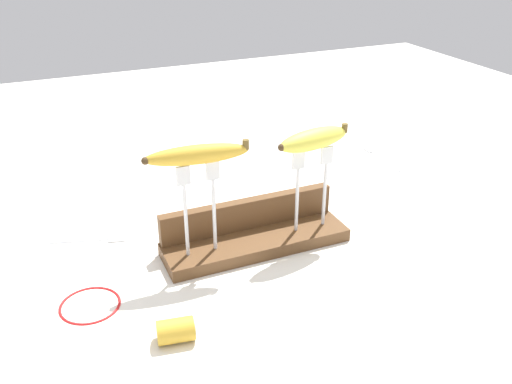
{
  "coord_description": "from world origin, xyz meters",
  "views": [
    {
      "loc": [
        -0.38,
        -0.88,
        0.61
      ],
      "look_at": [
        0.0,
        0.0,
        0.13
      ],
      "focal_mm": 39.2,
      "sensor_mm": 36.0,
      "label": 1
    }
  ],
  "objects": [
    {
      "name": "fork_stand_left",
      "position": [
        -0.12,
        -0.01,
        0.14
      ],
      "size": [
        0.08,
        0.01,
        0.18
      ],
      "color": "silver",
      "rests_on": "wooden_board"
    },
    {
      "name": "banana_chunk_near",
      "position": [
        -0.22,
        -0.2,
        0.02
      ],
      "size": [
        0.07,
        0.05,
        0.04
      ],
      "color": "gold",
      "rests_on": "ground"
    },
    {
      "name": "fork_fallen_near",
      "position": [
        0.5,
        0.3,
        0.0
      ],
      "size": [
        0.03,
        0.18,
        0.01
      ],
      "color": "silver",
      "rests_on": "ground"
    },
    {
      "name": "ground_plane",
      "position": [
        0.0,
        0.0,
        0.0
      ],
      "size": [
        3.0,
        3.0,
        0.0
      ],
      "primitive_type": "plane",
      "color": "white"
    },
    {
      "name": "board_backstop",
      "position": [
        0.0,
        0.04,
        0.06
      ],
      "size": [
        0.37,
        0.02,
        0.06
      ],
      "primitive_type": "cube",
      "color": "brown",
      "rests_on": "wooden_board"
    },
    {
      "name": "wooden_board",
      "position": [
        0.0,
        0.0,
        0.01
      ],
      "size": [
        0.38,
        0.11,
        0.03
      ],
      "primitive_type": "cube",
      "color": "brown",
      "rests_on": "ground"
    },
    {
      "name": "banana_raised_right",
      "position": [
        0.12,
        -0.01,
        0.22
      ],
      "size": [
        0.17,
        0.07,
        0.04
      ],
      "color": "#DBD147",
      "rests_on": "fork_stand_right"
    },
    {
      "name": "fork_stand_right",
      "position": [
        0.12,
        -0.01,
        0.13
      ],
      "size": [
        0.09,
        0.01,
        0.17
      ],
      "color": "silver",
      "rests_on": "wooden_board"
    },
    {
      "name": "fork_fallen_far",
      "position": [
        -0.29,
        0.15,
        0.0
      ],
      "size": [
        0.15,
        0.06,
        0.01
      ],
      "color": "silver",
      "rests_on": "ground"
    },
    {
      "name": "wire_coil",
      "position": [
        -0.34,
        -0.06,
        0.0
      ],
      "size": [
        0.11,
        0.11,
        0.01
      ],
      "primitive_type": "torus",
      "color": "red",
      "rests_on": "ground"
    },
    {
      "name": "banana_raised_left",
      "position": [
        -0.12,
        -0.01,
        0.23
      ],
      "size": [
        0.19,
        0.06,
        0.04
      ],
      "color": "gold",
      "rests_on": "fork_stand_left"
    }
  ]
}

